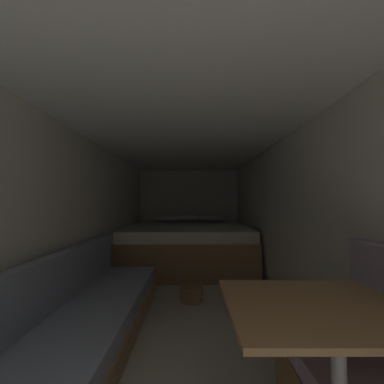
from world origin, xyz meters
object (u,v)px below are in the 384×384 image
bed (187,245)px  sofa_left (64,337)px  wicker_basket (191,293)px  dinette_table (314,329)px

bed → sofa_left: 2.73m
sofa_left → wicker_basket: sofa_left is taller
sofa_left → dinette_table: bearing=-24.1°
dinette_table → wicker_basket: dinette_table is taller
wicker_basket → dinette_table: bearing=-72.8°
dinette_table → bed: bearing=100.8°
sofa_left → wicker_basket: bearing=50.3°
bed → sofa_left: bed is taller
wicker_basket → bed: bearing=93.0°
sofa_left → dinette_table: size_ratio=3.69×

